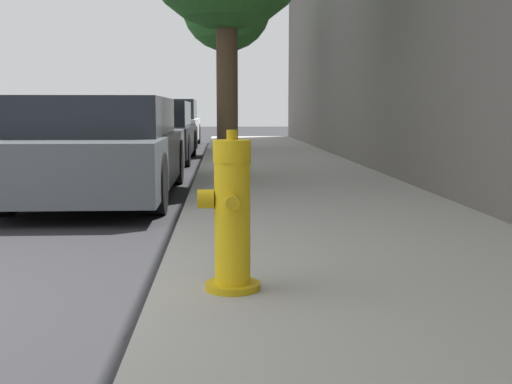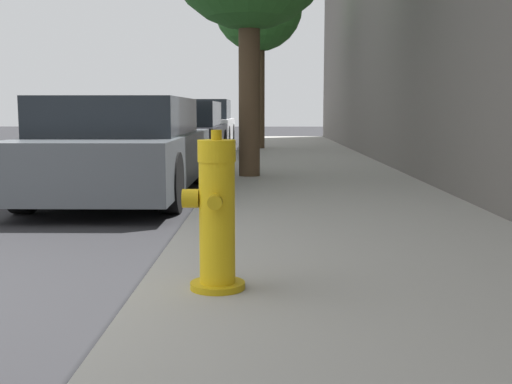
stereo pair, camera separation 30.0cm
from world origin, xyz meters
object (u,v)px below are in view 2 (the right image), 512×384
object	(u,v)px
parked_car_mid	(181,132)
street_tree_far	(258,9)
fire_hydrant	(216,217)
parked_car_far	(203,124)
parked_car_near	(125,148)

from	to	relation	value
parked_car_mid	street_tree_far	world-z (taller)	street_tree_far
fire_hydrant	parked_car_mid	world-z (taller)	parked_car_mid
fire_hydrant	parked_car_far	bearing A→B (deg)	95.78
fire_hydrant	parked_car_near	world-z (taller)	parked_car_near
parked_car_near	parked_car_far	xyz separation A→B (m)	(-0.15, 11.80, 0.06)
parked_car_near	parked_car_mid	size ratio (longest dim) A/B	1.04
parked_car_mid	parked_car_far	bearing A→B (deg)	91.12
street_tree_far	fire_hydrant	bearing A→B (deg)	-90.36
fire_hydrant	parked_car_mid	size ratio (longest dim) A/B	0.19
parked_car_near	parked_car_far	size ratio (longest dim) A/B	1.13
parked_car_mid	parked_car_near	bearing A→B (deg)	-89.68
fire_hydrant	street_tree_far	bearing A→B (deg)	89.64
parked_car_far	parked_car_near	bearing A→B (deg)	-89.27
street_tree_far	parked_car_mid	bearing A→B (deg)	-127.55
parked_car_near	street_tree_far	bearing A→B (deg)	78.44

